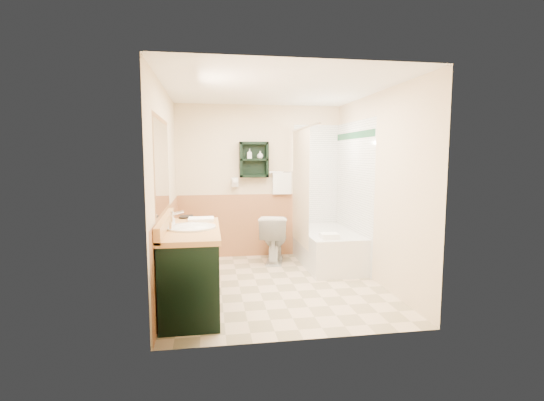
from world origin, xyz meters
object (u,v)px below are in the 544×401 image
at_px(soap_bottle_b, 260,156).
at_px(hair_dryer, 235,182).
at_px(wall_shelf, 254,160).
at_px(soap_bottle_a, 250,156).
at_px(vanity_book, 179,209).
at_px(toilet, 274,238).
at_px(bathtub, 327,247).
at_px(vanity, 192,268).

bearing_deg(soap_bottle_b, hair_dryer, 175.66).
bearing_deg(wall_shelf, soap_bottle_a, -175.88).
bearing_deg(vanity_book, toilet, 38.09).
bearing_deg(bathtub, soap_bottle_a, 152.10).
relative_size(bathtub, soap_bottle_a, 9.86).
bearing_deg(wall_shelf, soap_bottle_b, -3.00).
bearing_deg(soap_bottle_a, soap_bottle_b, 0.00).
relative_size(hair_dryer, bathtub, 0.16).
relative_size(wall_shelf, hair_dryer, 2.29).
height_order(vanity, soap_bottle_b, soap_bottle_b).
distance_m(vanity, vanity_book, 0.91).
distance_m(vanity, soap_bottle_a, 2.46).
bearing_deg(vanity, toilet, 55.54).
xyz_separation_m(vanity, soap_bottle_a, (0.83, 2.00, 1.17)).
bearing_deg(hair_dryer, vanity, -106.32).
bearing_deg(vanity, wall_shelf, 65.97).
distance_m(wall_shelf, hair_dryer, 0.46).
bearing_deg(soap_bottle_a, bathtub, -27.90).
relative_size(vanity, toilet, 1.86).
height_order(wall_shelf, hair_dryer, wall_shelf).
bearing_deg(hair_dryer, vanity_book, -120.06).
xyz_separation_m(hair_dryer, vanity, (-0.59, -2.03, -0.77)).
xyz_separation_m(wall_shelf, vanity, (-0.89, -2.01, -1.12)).
relative_size(toilet, soap_bottle_b, 6.17).
bearing_deg(wall_shelf, bathtub, -29.69).
height_order(toilet, vanity_book, vanity_book).
distance_m(wall_shelf, toilet, 1.26).
relative_size(hair_dryer, soap_bottle_b, 2.02).
distance_m(vanity_book, soap_bottle_b, 1.84).
distance_m(wall_shelf, vanity, 2.47).
relative_size(toilet, vanity_book, 3.41).
distance_m(hair_dryer, soap_bottle_b, 0.57).
distance_m(bathtub, soap_bottle_b, 1.74).
xyz_separation_m(toilet, soap_bottle_a, (-0.33, 0.31, 1.24)).
bearing_deg(toilet, wall_shelf, -36.60).
height_order(wall_shelf, bathtub, wall_shelf).
bearing_deg(soap_bottle_b, toilet, -61.59).
relative_size(vanity_book, soap_bottle_a, 1.41).
bearing_deg(toilet, soap_bottle_b, -47.98).
bearing_deg(toilet, hair_dryer, -17.64).
distance_m(toilet, soap_bottle_b, 1.30).
height_order(vanity, toilet, vanity).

